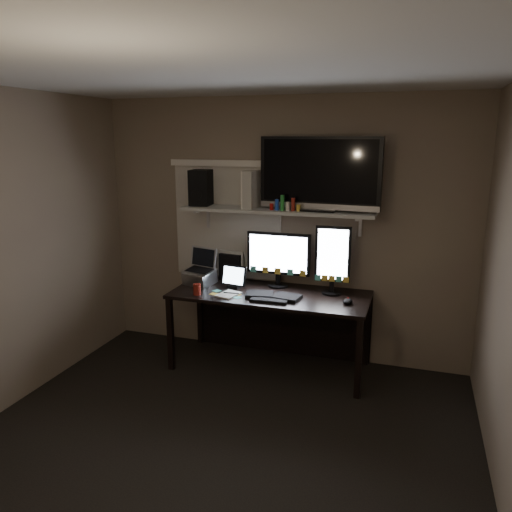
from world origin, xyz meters
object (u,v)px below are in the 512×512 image
at_px(monitor_portrait, 333,260).
at_px(mouse, 348,301).
at_px(game_console, 252,189).
at_px(keyboard, 273,296).
at_px(laptop, 199,267).
at_px(cup, 197,289).
at_px(monitor_landscape, 278,259).
at_px(speaker, 201,188).
at_px(desk, 274,307).
at_px(tv, 319,174).
at_px(tablet, 234,277).

bearing_deg(monitor_portrait, mouse, -55.52).
height_order(mouse, game_console, game_console).
bearing_deg(keyboard, laptop, 165.87).
bearing_deg(cup, monitor_landscape, 37.03).
bearing_deg(monitor_landscape, keyboard, -81.32).
relative_size(game_console, speaker, 1.02).
xyz_separation_m(monitor_landscape, cup, (-0.63, -0.48, -0.22)).
distance_m(mouse, laptop, 1.46).
xyz_separation_m(mouse, speaker, (-1.49, 0.31, 0.90)).
xyz_separation_m(desk, keyboard, (0.06, -0.24, 0.19)).
height_order(desk, monitor_landscape, monitor_landscape).
relative_size(tv, speaker, 3.21).
distance_m(monitor_landscape, laptop, 0.77).
xyz_separation_m(monitor_portrait, keyboard, (-0.48, -0.28, -0.30)).
xyz_separation_m(tablet, game_console, (0.12, 0.17, 0.81)).
height_order(desk, speaker, speaker).
height_order(desk, tv, tv).
xyz_separation_m(desk, monitor_landscape, (0.01, 0.10, 0.45)).
relative_size(mouse, tablet, 0.45).
bearing_deg(speaker, keyboard, -28.69).
relative_size(desk, cup, 17.77).
bearing_deg(monitor_portrait, cup, -162.71).
xyz_separation_m(monitor_portrait, speaker, (-1.31, 0.07, 0.60)).
xyz_separation_m(monitor_portrait, game_console, (-0.78, 0.06, 0.60)).
distance_m(keyboard, speaker, 1.27).
relative_size(tablet, tv, 0.23).
bearing_deg(cup, desk, 31.14).
xyz_separation_m(tablet, laptop, (-0.36, 0.01, 0.06)).
height_order(keyboard, cup, cup).
height_order(monitor_portrait, mouse, monitor_portrait).
distance_m(monitor_portrait, mouse, 0.42).
height_order(keyboard, mouse, mouse).
bearing_deg(mouse, tv, 148.64).
height_order(keyboard, tablet, tablet).
bearing_deg(tablet, monitor_portrait, 16.27).
distance_m(monitor_portrait, laptop, 1.28).
height_order(monitor_portrait, keyboard, monitor_portrait).
bearing_deg(mouse, cup, -164.19).
xyz_separation_m(tv, game_console, (-0.64, 0.02, -0.15)).
xyz_separation_m(monitor_landscape, monitor_portrait, (0.53, -0.07, 0.05)).
xyz_separation_m(laptop, game_console, (0.48, 0.16, 0.75)).
height_order(tablet, cup, tablet).
relative_size(keyboard, tv, 0.46).
distance_m(monitor_portrait, cup, 1.25).
height_order(monitor_landscape, cup, monitor_landscape).
bearing_deg(desk, laptop, -175.05).
bearing_deg(tv, cup, -151.73).
bearing_deg(tv, desk, -165.35).
height_order(monitor_landscape, tv, tv).
relative_size(monitor_landscape, mouse, 5.28).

